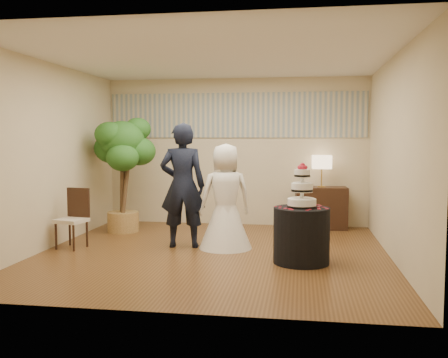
% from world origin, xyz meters
% --- Properties ---
extents(floor, '(5.00, 5.00, 0.00)m').
position_xyz_m(floor, '(0.00, 0.00, 0.00)').
color(floor, brown).
rests_on(floor, ground).
extents(ceiling, '(5.00, 5.00, 0.00)m').
position_xyz_m(ceiling, '(0.00, 0.00, 2.80)').
color(ceiling, white).
rests_on(ceiling, wall_back).
extents(wall_back, '(5.00, 0.06, 2.80)m').
position_xyz_m(wall_back, '(0.00, 2.50, 1.40)').
color(wall_back, beige).
rests_on(wall_back, ground).
extents(wall_front, '(5.00, 0.06, 2.80)m').
position_xyz_m(wall_front, '(0.00, -2.50, 1.40)').
color(wall_front, beige).
rests_on(wall_front, ground).
extents(wall_left, '(0.06, 5.00, 2.80)m').
position_xyz_m(wall_left, '(-2.50, 0.00, 1.40)').
color(wall_left, beige).
rests_on(wall_left, ground).
extents(wall_right, '(0.06, 5.00, 2.80)m').
position_xyz_m(wall_right, '(2.50, 0.00, 1.40)').
color(wall_right, beige).
rests_on(wall_right, ground).
extents(mural_border, '(4.90, 0.02, 0.85)m').
position_xyz_m(mural_border, '(0.00, 2.48, 2.10)').
color(mural_border, '#A5A89A').
rests_on(mural_border, wall_back).
extents(groom, '(0.74, 0.53, 1.89)m').
position_xyz_m(groom, '(-0.53, 0.35, 0.95)').
color(groom, black).
rests_on(groom, floor).
extents(bride, '(1.04, 1.04, 1.59)m').
position_xyz_m(bride, '(0.13, 0.37, 0.79)').
color(bride, white).
rests_on(bride, floor).
extents(cake_table, '(0.98, 0.98, 0.75)m').
position_xyz_m(cake_table, '(1.26, -0.37, 0.37)').
color(cake_table, black).
rests_on(cake_table, floor).
extents(wedding_cake, '(0.39, 0.39, 0.59)m').
position_xyz_m(wedding_cake, '(1.26, -0.37, 1.04)').
color(wedding_cake, white).
rests_on(wedding_cake, cake_table).
extents(console, '(0.96, 0.48, 0.77)m').
position_xyz_m(console, '(1.62, 2.23, 0.39)').
color(console, black).
rests_on(console, floor).
extents(table_lamp, '(0.35, 0.35, 0.58)m').
position_xyz_m(table_lamp, '(1.62, 2.23, 1.06)').
color(table_lamp, '#CFB189').
rests_on(table_lamp, console).
extents(ficus_tree, '(1.38, 1.38, 2.07)m').
position_xyz_m(ficus_tree, '(-1.87, 1.40, 1.04)').
color(ficus_tree, '#285F1E').
rests_on(ficus_tree, floor).
extents(side_chair, '(0.50, 0.51, 0.90)m').
position_xyz_m(side_chair, '(-2.18, 0.01, 0.45)').
color(side_chair, black).
rests_on(side_chair, floor).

